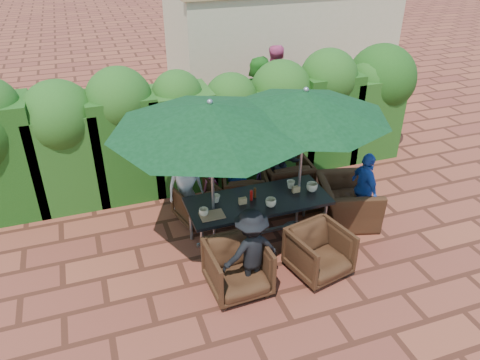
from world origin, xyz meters
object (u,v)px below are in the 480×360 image
object	(u,v)px
dining_table	(258,204)
chair_far_mid	(245,189)
chair_near_left	(238,266)
chair_far_left	(198,202)
umbrella_right	(305,104)
chair_far_right	(285,176)
umbrella_left	(210,117)
chair_end_right	(348,195)
chair_near_right	(320,250)

from	to	relation	value
dining_table	chair_far_mid	bearing A→B (deg)	82.84
dining_table	chair_near_left	distance (m)	1.21
chair_far_left	chair_near_left	xyz separation A→B (m)	(0.08, -1.84, 0.06)
chair_far_mid	chair_near_left	distance (m)	2.07
umbrella_right	chair_far_left	world-z (taller)	umbrella_right
umbrella_right	chair_far_right	size ratio (longest dim) A/B	2.94
chair_far_mid	umbrella_right	bearing A→B (deg)	135.83
chair_far_left	chair_far_right	xyz separation A→B (m)	(1.69, 0.17, 0.08)
umbrella_right	chair_far_mid	size ratio (longest dim) A/B	3.19
dining_table	umbrella_right	size ratio (longest dim) A/B	0.88
chair_far_mid	chair_near_left	xyz separation A→B (m)	(-0.78, -1.91, 0.02)
umbrella_left	umbrella_right	xyz separation A→B (m)	(1.41, 0.02, -0.00)
dining_table	chair_near_left	xyz separation A→B (m)	(-0.67, -0.97, -0.26)
umbrella_left	chair_far_right	size ratio (longest dim) A/B	3.32
chair_end_right	chair_far_left	bearing A→B (deg)	86.44
umbrella_left	chair_near_right	world-z (taller)	umbrella_left
chair_far_left	chair_far_mid	distance (m)	0.87
dining_table	umbrella_right	bearing A→B (deg)	1.28
umbrella_left	chair_far_mid	xyz separation A→B (m)	(0.83, 0.94, -1.82)
chair_far_right	dining_table	bearing A→B (deg)	52.34
chair_far_mid	chair_near_left	world-z (taller)	chair_near_left
umbrella_left	umbrella_right	bearing A→B (deg)	0.70
chair_near_right	chair_near_left	bearing A→B (deg)	164.96
umbrella_left	chair_near_left	xyz separation A→B (m)	(0.05, -0.97, -1.80)
dining_table	chair_far_left	size ratio (longest dim) A/B	3.14
umbrella_left	chair_far_right	bearing A→B (deg)	32.18
umbrella_left	chair_near_right	distance (m)	2.44
umbrella_right	chair_near_right	bearing A→B (deg)	-97.69
chair_far_left	chair_near_right	xyz separation A→B (m)	(1.30, -1.89, 0.04)
chair_far_mid	chair_end_right	bearing A→B (deg)	163.37
chair_near_right	chair_far_left	bearing A→B (deg)	111.95
chair_far_mid	chair_end_right	size ratio (longest dim) A/B	0.73
chair_far_left	chair_near_right	size ratio (longest dim) A/B	0.89
chair_near_right	dining_table	bearing A→B (deg)	105.74
chair_near_right	chair_end_right	distance (m)	1.52
umbrella_right	chair_far_left	distance (m)	2.50
umbrella_left	chair_far_right	distance (m)	2.65
umbrella_right	chair_far_right	bearing A→B (deg)	76.38
umbrella_left	chair_far_left	bearing A→B (deg)	92.25
chair_near_right	chair_far_right	bearing A→B (deg)	66.72
chair_far_left	chair_near_left	world-z (taller)	chair_near_left
chair_end_right	umbrella_left	bearing A→B (deg)	106.59
umbrella_right	chair_near_right	size ratio (longest dim) A/B	3.17
dining_table	umbrella_left	xyz separation A→B (m)	(-0.72, -0.00, 1.54)
chair_end_right	chair_far_right	bearing A→B (deg)	50.21
chair_far_mid	dining_table	bearing A→B (deg)	96.71
chair_near_left	chair_near_right	distance (m)	1.22
chair_near_left	chair_end_right	size ratio (longest dim) A/B	0.76
umbrella_left	chair_near_left	size ratio (longest dim) A/B	3.44
dining_table	chair_far_right	distance (m)	1.43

